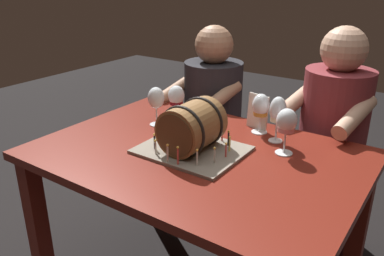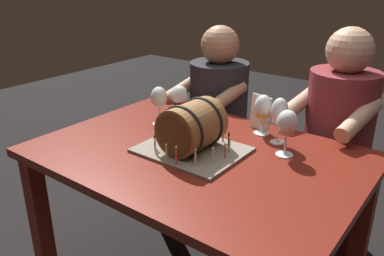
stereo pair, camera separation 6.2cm
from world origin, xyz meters
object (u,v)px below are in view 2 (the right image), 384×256
at_px(menu_card, 260,113).
at_px(person_seated_left, 217,131).
at_px(wine_glass_white, 280,113).
at_px(wine_glass_empty, 159,98).
at_px(person_seated_right, 333,159).
at_px(wine_glass_red, 180,97).
at_px(wine_glass_amber, 263,108).
at_px(dining_table, 197,176).
at_px(barrel_cake, 192,130).
at_px(wine_glass_rose, 287,124).

relative_size(menu_card, person_seated_left, 0.14).
xyz_separation_m(wine_glass_white, wine_glass_empty, (-0.53, -0.14, -0.00)).
relative_size(wine_glass_empty, person_seated_right, 0.15).
relative_size(wine_glass_red, wine_glass_empty, 0.94).
relative_size(wine_glass_empty, menu_card, 1.14).
distance_m(wine_glass_amber, person_seated_left, 0.66).
height_order(dining_table, person_seated_left, person_seated_left).
height_order(barrel_cake, wine_glass_empty, barrel_cake).
height_order(wine_glass_amber, menu_card, wine_glass_amber).
height_order(barrel_cake, wine_glass_white, barrel_cake).
distance_m(dining_table, person_seated_right, 0.76).
distance_m(wine_glass_amber, menu_card, 0.06).
bearing_deg(person_seated_left, wine_glass_white, -35.23).
xyz_separation_m(barrel_cake, wine_glass_empty, (-0.30, 0.14, 0.03)).
distance_m(barrel_cake, wine_glass_red, 0.37).
xyz_separation_m(dining_table, wine_glass_white, (0.22, 0.27, 0.24)).
xyz_separation_m(dining_table, wine_glass_red, (-0.28, 0.24, 0.23)).
distance_m(wine_glass_empty, menu_card, 0.47).
bearing_deg(barrel_cake, dining_table, 31.17).
xyz_separation_m(wine_glass_white, person_seated_left, (-0.56, 0.40, -0.35)).
xyz_separation_m(wine_glass_amber, menu_card, (-0.03, 0.04, -0.04)).
xyz_separation_m(wine_glass_white, wine_glass_rose, (0.08, -0.09, -0.00)).
relative_size(wine_glass_white, wine_glass_red, 1.16).
distance_m(barrel_cake, menu_card, 0.38).
bearing_deg(wine_glass_rose, barrel_cake, -148.39).
xyz_separation_m(wine_glass_red, person_seated_right, (0.63, 0.43, -0.31)).
bearing_deg(person_seated_left, wine_glass_amber, -36.91).
bearing_deg(barrel_cake, wine_glass_red, 136.53).
bearing_deg(person_seated_left, person_seated_right, 0.01).
height_order(wine_glass_white, menu_card, wine_glass_white).
relative_size(menu_card, person_seated_right, 0.14).
bearing_deg(wine_glass_empty, menu_card, 29.23).
distance_m(wine_glass_empty, person_seated_right, 0.91).
distance_m(menu_card, person_seated_left, 0.61).
relative_size(dining_table, wine_glass_red, 7.48).
relative_size(wine_glass_empty, person_seated_left, 0.16).
height_order(barrel_cake, wine_glass_rose, barrel_cake).
relative_size(wine_glass_white, wine_glass_empty, 1.08).
bearing_deg(person_seated_right, wine_glass_rose, -96.17).
distance_m(barrel_cake, wine_glass_empty, 0.33).
xyz_separation_m(barrel_cake, wine_glass_red, (-0.27, 0.25, 0.02)).
relative_size(wine_glass_amber, menu_card, 1.12).
bearing_deg(menu_card, wine_glass_white, -19.85).
distance_m(barrel_cake, wine_glass_rose, 0.37).
bearing_deg(person_seated_right, dining_table, -117.26).
distance_m(dining_table, wine_glass_amber, 0.41).
bearing_deg(person_seated_left, wine_glass_rose, -37.51).
bearing_deg(wine_glass_red, wine_glass_white, 3.66).
distance_m(wine_glass_empty, wine_glass_rose, 0.61).
height_order(menu_card, person_seated_left, person_seated_left).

